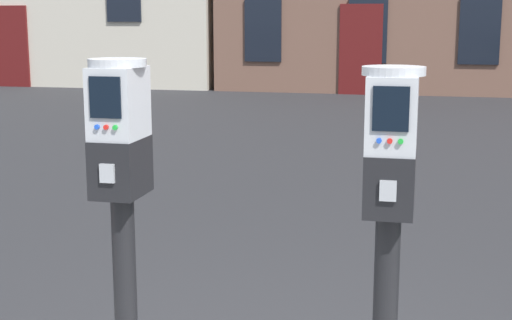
% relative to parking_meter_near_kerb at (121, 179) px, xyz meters
% --- Properties ---
extents(parking_meter_near_kerb, '(0.22, 0.25, 1.46)m').
position_rel_parking_meter_near_kerb_xyz_m(parking_meter_near_kerb, '(0.00, 0.00, 0.00)').
color(parking_meter_near_kerb, black).
rests_on(parking_meter_near_kerb, sidewalk_slab).
extents(parking_meter_twin_adjacent, '(0.22, 0.25, 1.45)m').
position_rel_parking_meter_near_kerb_xyz_m(parking_meter_twin_adjacent, '(1.01, -0.00, -0.01)').
color(parking_meter_twin_adjacent, black).
rests_on(parking_meter_twin_adjacent, sidewalk_slab).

